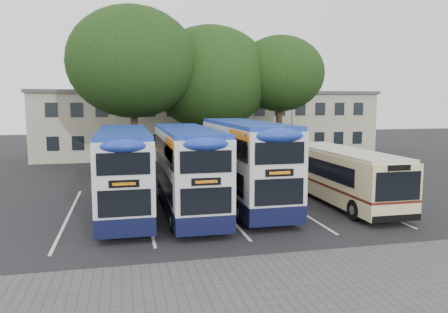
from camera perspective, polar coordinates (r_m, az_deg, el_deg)
name	(u,v)px	position (r m, az deg, el deg)	size (l,w,h in m)	color
ground	(338,231)	(18.23, 14.61, -9.38)	(120.00, 120.00, 0.00)	black
paving_strip	(357,286)	(13.19, 17.01, -15.92)	(40.00, 6.00, 0.01)	#595654
bay_lines	(219,207)	(21.55, -0.64, -6.59)	(14.12, 11.00, 0.01)	silver
depot_building	(209,122)	(43.28, -2.02, 4.47)	(32.40, 8.40, 6.20)	#ADA38C
lamp_post	(293,103)	(38.18, 8.96, 6.95)	(0.25, 1.05, 9.06)	gray
tree_left	(133,62)	(31.78, -11.85, 11.94)	(9.10, 9.10, 11.76)	black
tree_mid	(210,78)	(34.52, -1.81, 10.21)	(9.43, 9.43, 11.02)	black
tree_right	(280,74)	(34.82, 7.30, 10.65)	(6.91, 6.91, 10.27)	black
bus_dd_left	(124,168)	(20.43, -12.95, -1.43)	(2.26, 9.32, 3.88)	#0E1133
bus_dd_mid	(187,166)	(20.31, -4.81, -1.25)	(2.29, 9.43, 3.93)	#0E1133
bus_dd_right	(244,159)	(21.66, 2.67, -0.37)	(2.42, 9.99, 4.16)	#0E1133
bus_single	(342,173)	(22.91, 15.12, -2.06)	(2.35, 9.22, 2.75)	beige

